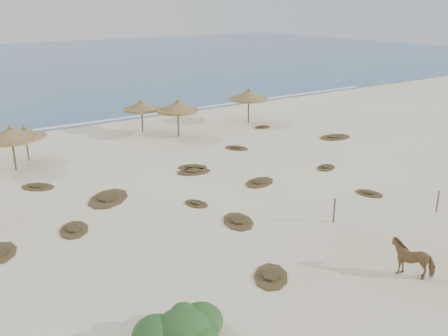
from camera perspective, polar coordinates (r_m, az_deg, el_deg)
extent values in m
plane|color=#F3E9C8|center=(25.54, 6.74, -5.83)|extent=(160.00, 160.00, 0.00)
cube|color=white|center=(47.22, -14.47, 5.12)|extent=(70.00, 0.60, 0.01)
cylinder|color=brown|center=(36.80, -21.56, 2.19)|extent=(0.11, 0.11, 1.89)
cylinder|color=olive|center=(36.61, -21.71, 3.36)|extent=(2.72, 2.72, 0.16)
cone|color=olive|center=(36.54, -21.76, 3.81)|extent=(2.63, 2.63, 0.67)
cone|color=olive|center=(36.45, -21.84, 4.43)|extent=(0.32, 0.32, 0.20)
cylinder|color=brown|center=(34.98, -22.88, 1.57)|extent=(0.13, 0.13, 2.30)
cylinder|color=olive|center=(34.74, -23.08, 3.07)|extent=(3.81, 3.81, 0.20)
cone|color=olive|center=(34.65, -23.15, 3.64)|extent=(3.69, 3.69, 0.82)
cone|color=olive|center=(34.54, -23.25, 4.43)|extent=(0.39, 0.39, 0.24)
cylinder|color=brown|center=(40.55, -5.25, 5.19)|extent=(0.13, 0.13, 2.36)
cylinder|color=olive|center=(40.34, -5.29, 6.54)|extent=(4.34, 4.34, 0.20)
cone|color=olive|center=(40.26, -5.31, 7.06)|extent=(4.20, 4.20, 0.84)
cone|color=olive|center=(40.16, -5.33, 7.77)|extent=(0.40, 0.40, 0.25)
cylinder|color=brown|center=(42.56, -9.34, 5.49)|extent=(0.12, 0.12, 2.11)
cylinder|color=olive|center=(42.37, -9.40, 6.64)|extent=(3.38, 3.38, 0.18)
cone|color=olive|center=(42.31, -9.42, 7.08)|extent=(3.26, 3.26, 0.75)
cone|color=olive|center=(42.22, -9.45, 7.68)|extent=(0.36, 0.36, 0.22)
cylinder|color=brown|center=(45.27, 2.82, 6.67)|extent=(0.14, 0.14, 2.39)
cylinder|color=olive|center=(45.08, 2.84, 7.90)|extent=(4.51, 4.51, 0.20)
cone|color=olive|center=(45.01, 2.85, 8.37)|extent=(4.36, 4.36, 0.85)
cone|color=olive|center=(44.92, 2.86, 9.01)|extent=(0.41, 0.41, 0.25)
imported|color=olive|center=(21.64, 20.78, -9.56)|extent=(1.62, 1.88, 1.46)
cylinder|color=#62574A|center=(25.37, 12.49, -4.75)|extent=(0.11, 0.11, 1.28)
cylinder|color=#62574A|center=(28.33, 23.24, -3.49)|extent=(0.10, 0.10, 1.18)
ellipsoid|color=#2E5A26|center=(16.71, -4.70, -18.15)|extent=(1.87, 1.87, 1.40)
ellipsoid|color=#2E5A26|center=(17.30, -2.66, -17.04)|extent=(1.49, 1.49, 1.12)
ellipsoid|color=#2E5A26|center=(16.73, -7.70, -18.42)|extent=(1.59, 1.59, 1.19)
ellipsoid|color=#2E5A26|center=(17.63, -4.47, -16.68)|extent=(1.12, 1.12, 0.84)
ellipsoid|color=#2E5A26|center=(16.96, -4.70, -16.17)|extent=(0.84, 0.84, 0.63)
ellipsoid|color=#2E5A26|center=(16.45, -5.79, -17.25)|extent=(0.75, 0.75, 0.56)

